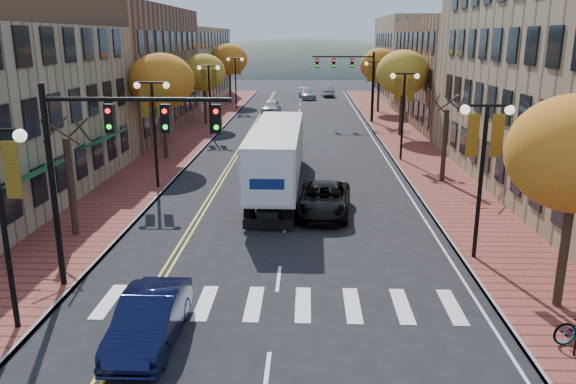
{
  "coord_description": "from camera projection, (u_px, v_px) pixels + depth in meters",
  "views": [
    {
      "loc": [
        0.99,
        -14.59,
        8.41
      ],
      "look_at": [
        0.21,
        7.75,
        2.2
      ],
      "focal_mm": 35.0,
      "sensor_mm": 36.0,
      "label": 1
    }
  ],
  "objects": [
    {
      "name": "tree_left_a",
      "position": [
        71.0,
        187.0,
        23.73
      ],
      "size": [
        0.28,
        0.28,
        4.2
      ],
      "color": "#382619",
      "rests_on": "sidewalk_left"
    },
    {
      "name": "lamp_left_b",
      "position": [
        153.0,
        114.0,
        30.84
      ],
      "size": [
        1.96,
        0.36,
        6.05
      ],
      "color": "black",
      "rests_on": "ground"
    },
    {
      "name": "lamp_left_d",
      "position": [
        235.0,
        73.0,
        65.51
      ],
      "size": [
        1.96,
        0.36,
        6.05
      ],
      "color": "black",
      "rests_on": "ground"
    },
    {
      "name": "tree_right_d",
      "position": [
        380.0,
        65.0,
        62.76
      ],
      "size": [
        4.35,
        4.35,
        7.0
      ],
      "color": "#382619",
      "rests_on": "sidewalk_right"
    },
    {
      "name": "building_left_mid",
      "position": [
        107.0,
        70.0,
        50.1
      ],
      "size": [
        12.0,
        24.0,
        11.0
      ],
      "primitive_type": "cube",
      "color": "brown",
      "rests_on": "ground"
    },
    {
      "name": "traffic_mast_far",
      "position": [
        354.0,
        73.0,
        55.27
      ],
      "size": [
        6.1,
        0.34,
        7.0
      ],
      "color": "black",
      "rests_on": "ground"
    },
    {
      "name": "car_far_white",
      "position": [
        271.0,
        107.0,
        63.17
      ],
      "size": [
        2.29,
        4.76,
        1.57
      ],
      "primitive_type": "imported",
      "rotation": [
        0.0,
        0.0,
        -0.1
      ],
      "color": "silver",
      "rests_on": "ground"
    },
    {
      "name": "tree_right_c",
      "position": [
        403.0,
        73.0,
        47.31
      ],
      "size": [
        4.48,
        4.48,
        7.21
      ],
      "color": "#382619",
      "rests_on": "sidewalk_right"
    },
    {
      "name": "car_far_oncoming",
      "position": [
        327.0,
        91.0,
        81.43
      ],
      "size": [
        2.0,
        4.7,
        1.51
      ],
      "primitive_type": "imported",
      "rotation": [
        0.0,
        0.0,
        3.23
      ],
      "color": "#A2A2A9",
      "rests_on": "ground"
    },
    {
      "name": "navy_sedan",
      "position": [
        149.0,
        319.0,
        15.79
      ],
      "size": [
        1.56,
        4.45,
        1.47
      ],
      "primitive_type": "imported",
      "rotation": [
        0.0,
        0.0,
        -0.0
      ],
      "color": "black",
      "rests_on": "ground"
    },
    {
      "name": "tree_left_d",
      "position": [
        229.0,
        59.0,
        70.99
      ],
      "size": [
        4.61,
        4.61,
        7.42
      ],
      "color": "#382619",
      "rests_on": "sidewalk_left"
    },
    {
      "name": "car_far_silver",
      "position": [
        307.0,
        94.0,
        78.0
      ],
      "size": [
        2.66,
        5.18,
        1.44
      ],
      "primitive_type": "imported",
      "rotation": [
        0.0,
        0.0,
        0.13
      ],
      "color": "#9E9DA4",
      "rests_on": "ground"
    },
    {
      "name": "sidewalk_right",
      "position": [
        402.0,
        139.0,
        47.3
      ],
      "size": [
        4.0,
        85.0,
        0.15
      ],
      "primitive_type": "cube",
      "color": "brown",
      "rests_on": "ground"
    },
    {
      "name": "ground",
      "position": [
        272.0,
        336.0,
        16.33
      ],
      "size": [
        200.0,
        200.0,
        0.0
      ],
      "primitive_type": "plane",
      "color": "black",
      "rests_on": "ground"
    },
    {
      "name": "lamp_right_c",
      "position": [
        374.0,
        80.0,
        55.37
      ],
      "size": [
        1.96,
        0.36,
        6.05
      ],
      "color": "black",
      "rests_on": "ground"
    },
    {
      "name": "building_left_far",
      "position": [
        173.0,
        65.0,
        74.37
      ],
      "size": [
        12.0,
        26.0,
        9.5
      ],
      "primitive_type": "cube",
      "color": "#9E8966",
      "rests_on": "ground"
    },
    {
      "name": "building_right_mid",
      "position": [
        487.0,
        73.0,
        54.81
      ],
      "size": [
        15.0,
        24.0,
        10.0
      ],
      "primitive_type": "cube",
      "color": "brown",
      "rests_on": "ground"
    },
    {
      "name": "tree_left_b",
      "position": [
        162.0,
        81.0,
        38.29
      ],
      "size": [
        4.48,
        4.48,
        7.21
      ],
      "color": "#382619",
      "rests_on": "sidewalk_left"
    },
    {
      "name": "building_right_far",
      "position": [
        438.0,
        59.0,
        75.86
      ],
      "size": [
        15.0,
        20.0,
        11.0
      ],
      "primitive_type": "cube",
      "color": "#9E8966",
      "rests_on": "ground"
    },
    {
      "name": "semi_truck",
      "position": [
        278.0,
        151.0,
        31.31
      ],
      "size": [
        2.63,
        15.19,
        3.79
      ],
      "rotation": [
        0.0,
        0.0,
        -0.01
      ],
      "color": "black",
      "rests_on": "ground"
    },
    {
      "name": "sidewalk_left",
      "position": [
        191.0,
        138.0,
        47.91
      ],
      "size": [
        4.0,
        85.0,
        0.15
      ],
      "primitive_type": "cube",
      "color": "brown",
      "rests_on": "ground"
    },
    {
      "name": "tree_right_b",
      "position": [
        444.0,
        146.0,
        32.76
      ],
      "size": [
        0.28,
        0.28,
        4.2
      ],
      "color": "#382619",
      "rests_on": "sidewalk_right"
    },
    {
      "name": "lamp_right_b",
      "position": [
        404.0,
        99.0,
        38.04
      ],
      "size": [
        1.96,
        0.36,
        6.05
      ],
      "color": "black",
      "rests_on": "ground"
    },
    {
      "name": "black_suv",
      "position": [
        324.0,
        199.0,
        27.31
      ],
      "size": [
        2.95,
        5.57,
        1.49
      ],
      "primitive_type": "imported",
      "rotation": [
        0.0,
        0.0,
        -0.09
      ],
      "color": "black",
      "rests_on": "ground"
    },
    {
      "name": "lamp_right_a",
      "position": [
        483.0,
        152.0,
        20.7
      ],
      "size": [
        1.96,
        0.36,
        6.05
      ],
      "color": "black",
      "rests_on": "ground"
    },
    {
      "name": "tree_left_c",
      "position": [
        204.0,
        73.0,
        53.8
      ],
      "size": [
        4.16,
        4.16,
        6.69
      ],
      "color": "#382619",
      "rests_on": "sidewalk_left"
    },
    {
      "name": "lamp_left_c",
      "position": [
        209.0,
        86.0,
        48.17
      ],
      "size": [
        1.96,
        0.36,
        6.05
      ],
      "color": "black",
      "rests_on": "ground"
    },
    {
      "name": "traffic_mast_near",
      "position": [
        107.0,
        148.0,
        18.08
      ],
      "size": [
        6.1,
        0.35,
        7.0
      ],
      "color": "black",
      "rests_on": "ground"
    }
  ]
}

